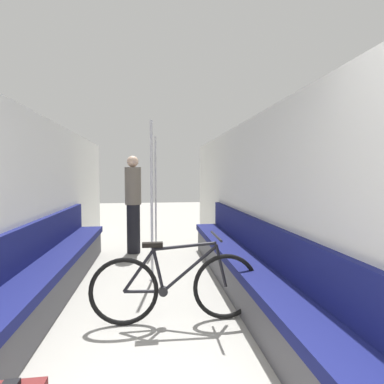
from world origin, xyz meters
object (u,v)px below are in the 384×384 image
(bench_seat_row_right, at_px, (245,270))
(bicycle, at_px, (176,287))
(bench_seat_row_left, at_px, (45,279))
(passenger_standing, at_px, (133,203))
(grab_pole_far, at_px, (156,195))
(grab_pole_near, at_px, (152,203))

(bench_seat_row_right, bearing_deg, bicycle, -148.57)
(bench_seat_row_left, bearing_deg, bicycle, -20.89)
(bicycle, height_order, passenger_standing, passenger_standing)
(bench_seat_row_left, xyz_separation_m, grab_pole_far, (1.26, 2.42, 0.76))
(grab_pole_far, relative_size, passenger_standing, 1.21)
(bicycle, bearing_deg, grab_pole_far, 103.54)
(bicycle, bearing_deg, bench_seat_row_right, 41.89)
(passenger_standing, bearing_deg, grab_pole_far, 110.98)
(bicycle, height_order, grab_pole_near, grab_pole_near)
(bicycle, bearing_deg, passenger_standing, 112.37)
(passenger_standing, bearing_deg, bench_seat_row_right, 27.44)
(grab_pole_near, relative_size, passenger_standing, 1.21)
(grab_pole_far, bearing_deg, bicycle, -86.92)
(bench_seat_row_left, height_order, grab_pole_near, grab_pole_near)
(bench_seat_row_right, bearing_deg, grab_pole_far, 113.34)
(grab_pole_near, bearing_deg, bench_seat_row_right, -31.21)
(bench_seat_row_right, height_order, grab_pole_far, grab_pole_far)
(grab_pole_near, relative_size, grab_pole_far, 1.00)
(grab_pole_near, distance_m, grab_pole_far, 1.75)
(bench_seat_row_left, height_order, passenger_standing, passenger_standing)
(bicycle, xyz_separation_m, grab_pole_near, (-0.23, 1.22, 0.71))
(bicycle, xyz_separation_m, grab_pole_far, (-0.16, 2.96, 0.71))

